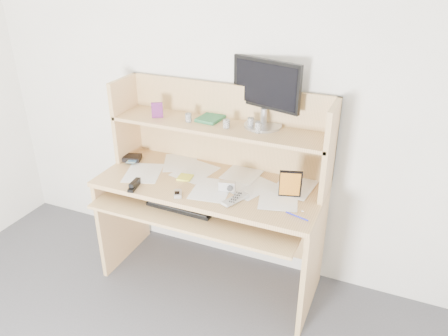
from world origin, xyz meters
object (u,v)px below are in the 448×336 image
at_px(desk, 215,185).
at_px(keyboard, 182,205).
at_px(tv_remote, 235,199).
at_px(monitor, 266,91).
at_px(game_case, 290,184).

xyz_separation_m(desk, keyboard, (-0.10, -0.26, -0.03)).
distance_m(desk, tv_remote, 0.33).
bearing_deg(monitor, game_case, -27.43).
bearing_deg(desk, keyboard, -110.79).
bearing_deg(tv_remote, game_case, 52.68).
relative_size(desk, game_case, 7.71).
distance_m(tv_remote, game_case, 0.33).
distance_m(game_case, monitor, 0.57).
relative_size(keyboard, monitor, 0.94).
bearing_deg(keyboard, game_case, 18.80).
bearing_deg(monitor, desk, -130.30).
bearing_deg(keyboard, monitor, 51.80).
height_order(keyboard, monitor, monitor).
distance_m(desk, monitor, 0.67).
xyz_separation_m(keyboard, tv_remote, (0.33, 0.03, 0.10)).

